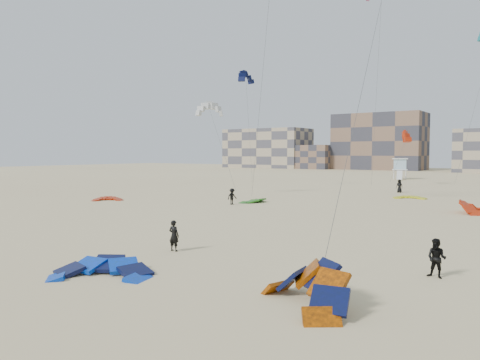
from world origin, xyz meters
The scene contains 18 objects.
ground centered at (0.00, 0.00, 0.00)m, with size 320.00×320.00×0.00m, color beige.
kite_ground_blue centered at (2.23, -3.37, 0.00)m, with size 4.48×4.56×1.25m, color #0031EF, non-canonical shape.
kite_ground_orange centered at (11.57, -1.82, 0.00)m, with size 4.26×3.54×2.49m, color #D45300, non-canonical shape.
kite_ground_red centered at (-23.96, 18.69, 0.00)m, with size 3.13×3.28×0.73m, color #AE2312, non-canonical shape.
kite_ground_green centered at (-9.21, 26.71, 0.00)m, with size 3.48×3.63×0.84m, color #2E831E, non-canonical shape.
kite_ground_red_far centered at (12.46, 29.96, 0.00)m, with size 3.65×3.36×1.88m, color #AE2312, non-canonical shape.
kite_ground_yellow centered at (4.13, 40.75, 0.00)m, with size 3.36×3.52×0.46m, color gold, non-canonical shape.
kitesurfer_main centered at (1.28, 2.46, 0.87)m, with size 0.64×0.42×1.75m, color black.
kitesurfer_b centered at (14.62, 4.86, 0.87)m, with size 0.84×0.66×1.74m, color black.
kitesurfer_c centered at (-9.68, 23.40, 0.86)m, with size 1.11×0.64×1.72m, color black.
kitesurfer_e centered at (0.71, 48.48, 0.91)m, with size 0.89×0.58×1.82m, color black.
kite_fly_grey centered at (-17.65, 29.74, 10.79)m, with size 7.90×4.60×10.91m.
kite_fly_navy centered at (-20.72, 42.44, 16.73)m, with size 3.70×3.67×16.99m.
kite_fly_red centered at (-2.34, 62.86, 8.00)m, with size 4.81×9.96×8.47m.
lifeguard_tower_far centered at (-8.50, 81.40, 2.15)m, with size 3.72×6.30×4.33m.
condo_west_a centered at (-70.00, 130.00, 7.00)m, with size 30.00×15.00×14.00m, color tan.
condo_west_b centered at (-30.00, 134.00, 9.00)m, with size 28.00×14.00×18.00m, color brown.
condo_fill_left centered at (-50.00, 128.00, 4.00)m, with size 12.00×10.00×8.00m, color brown.
Camera 1 is at (19.02, -16.75, 5.52)m, focal length 35.00 mm.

